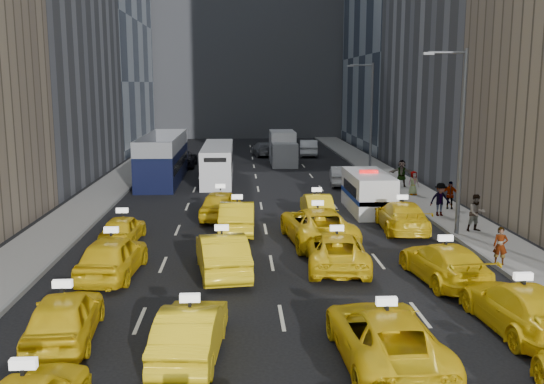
{
  "coord_description": "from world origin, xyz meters",
  "views": [
    {
      "loc": [
        -1.3,
        -16.31,
        7.38
      ],
      "look_at": [
        0.32,
        13.62,
        2.0
      ],
      "focal_mm": 40.0,
      "sensor_mm": 36.0,
      "label": 1
    }
  ],
  "objects": [
    {
      "name": "misc_car_1",
      "position": [
        -6.43,
        38.0,
        0.73
      ],
      "size": [
        2.43,
        5.25,
        1.46
      ],
      "primitive_type": "imported",
      "rotation": [
        0.0,
        0.0,
        3.14
      ],
      "color": "black",
      "rests_on": "ground"
    },
    {
      "name": "pedestrian_4",
      "position": [
        10.12,
        22.38,
        0.94
      ],
      "size": [
        0.85,
        0.59,
        1.58
      ],
      "primitive_type": "imported",
      "rotation": [
        0.0,
        0.0,
        0.24
      ],
      "color": "gray",
      "rests_on": "sidewalk_east"
    },
    {
      "name": "nypd_van",
      "position": [
        6.17,
        18.01,
        1.11
      ],
      "size": [
        2.94,
        5.93,
        2.44
      ],
      "rotation": [
        0.0,
        0.0,
        -0.13
      ],
      "color": "silver",
      "rests_on": "ground"
    },
    {
      "name": "taxi_7",
      "position": [
        7.12,
        0.56,
        0.75
      ],
      "size": [
        2.38,
        5.28,
        1.5
      ],
      "primitive_type": "imported",
      "rotation": [
        0.0,
        0.0,
        3.2
      ],
      "color": "yellow",
      "rests_on": "ground"
    },
    {
      "name": "curb_west",
      "position": [
        -9.05,
        25.0,
        0.09
      ],
      "size": [
        0.15,
        90.0,
        0.18
      ],
      "primitive_type": "cube",
      "color": "slate",
      "rests_on": "ground"
    },
    {
      "name": "taxi_16",
      "position": [
        -2.36,
        16.59,
        0.8
      ],
      "size": [
        2.48,
        4.91,
        1.6
      ],
      "primitive_type": "imported",
      "rotation": [
        0.0,
        0.0,
        3.01
      ],
      "color": "yellow",
      "rests_on": "ground"
    },
    {
      "name": "pedestrian_0",
      "position": [
        9.21,
        6.84,
        0.92
      ],
      "size": [
        0.66,
        0.55,
        1.54
      ],
      "primitive_type": "imported",
      "rotation": [
        0.0,
        0.0,
        -0.39
      ],
      "color": "gray",
      "rests_on": "sidewalk_east"
    },
    {
      "name": "sidewalk_east",
      "position": [
        10.5,
        25.0,
        0.07
      ],
      "size": [
        3.0,
        90.0,
        0.15
      ],
      "primitive_type": "cube",
      "color": "gray",
      "rests_on": "ground"
    },
    {
      "name": "streetlight_far",
      "position": [
        9.18,
        32.0,
        4.92
      ],
      "size": [
        2.15,
        0.22,
        9.0
      ],
      "color": "#595B60",
      "rests_on": "ground"
    },
    {
      "name": "taxi_12",
      "position": [
        -6.79,
        11.65,
        0.67
      ],
      "size": [
        1.81,
        3.99,
        1.33
      ],
      "primitive_type": "imported",
      "rotation": [
        0.0,
        0.0,
        3.08
      ],
      "color": "yellow",
      "rests_on": "ground"
    },
    {
      "name": "city_bus",
      "position": [
        -2.97,
        30.08,
        1.35
      ],
      "size": [
        2.6,
        10.64,
        2.73
      ],
      "rotation": [
        0.0,
        0.0,
        -0.04
      ],
      "color": "silver",
      "rests_on": "ground"
    },
    {
      "name": "taxi_5",
      "position": [
        -2.67,
        -0.69,
        0.74
      ],
      "size": [
        1.94,
        4.6,
        1.48
      ],
      "primitive_type": "imported",
      "rotation": [
        0.0,
        0.0,
        3.06
      ],
      "color": "yellow",
      "rests_on": "ground"
    },
    {
      "name": "taxi_11",
      "position": [
        6.37,
        5.26,
        0.74
      ],
      "size": [
        2.59,
        5.26,
        1.47
      ],
      "primitive_type": "imported",
      "rotation": [
        0.0,
        0.0,
        3.25
      ],
      "color": "yellow",
      "rests_on": "ground"
    },
    {
      "name": "taxi_15",
      "position": [
        6.87,
        13.18,
        0.77
      ],
      "size": [
        2.47,
        5.41,
        1.54
      ],
      "primitive_type": "imported",
      "rotation": [
        0.0,
        0.0,
        3.08
      ],
      "color": "yellow",
      "rests_on": "ground"
    },
    {
      "name": "taxi_9",
      "position": [
        -2.02,
        6.6,
        0.83
      ],
      "size": [
        2.42,
        5.22,
        1.66
      ],
      "primitive_type": "imported",
      "rotation": [
        0.0,
        0.0,
        3.28
      ],
      "color": "yellow",
      "rests_on": "ground"
    },
    {
      "name": "pedestrian_3",
      "position": [
        10.96,
        17.84,
        0.96
      ],
      "size": [
        1.03,
        0.67,
        1.63
      ],
      "primitive_type": "imported",
      "rotation": [
        0.0,
        0.0,
        -0.27
      ],
      "color": "gray",
      "rests_on": "sidewalk_east"
    },
    {
      "name": "ground",
      "position": [
        0.0,
        0.0,
        0.0
      ],
      "size": [
        160.0,
        160.0,
        0.0
      ],
      "primitive_type": "plane",
      "color": "black",
      "rests_on": "ground"
    },
    {
      "name": "taxi_8",
      "position": [
        -6.24,
        6.54,
        0.82
      ],
      "size": [
        2.3,
        4.96,
        1.64
      ],
      "primitive_type": "imported",
      "rotation": [
        0.0,
        0.0,
        3.07
      ],
      "color": "yellow",
      "rests_on": "ground"
    },
    {
      "name": "pedestrian_5",
      "position": [
        10.22,
        25.72,
        1.1
      ],
      "size": [
        1.82,
        1.14,
        1.89
      ],
      "primitive_type": "imported",
      "rotation": [
        0.0,
        0.0,
        -0.39
      ],
      "color": "gray",
      "rests_on": "sidewalk_east"
    },
    {
      "name": "taxi_13",
      "position": [
        -1.43,
        13.41,
        0.79
      ],
      "size": [
        1.82,
        4.87,
        1.59
      ],
      "primitive_type": "imported",
      "rotation": [
        0.0,
        0.0,
        3.11
      ],
      "color": "yellow",
      "rests_on": "ground"
    },
    {
      "name": "misc_car_0",
      "position": [
        6.14,
        27.39,
        0.71
      ],
      "size": [
        1.96,
        4.43,
        1.42
      ],
      "primitive_type": "imported",
      "rotation": [
        0.0,
        0.0,
        3.03
      ],
      "color": "#999CA0",
      "rests_on": "ground"
    },
    {
      "name": "box_truck",
      "position": [
        2.72,
        39.33,
        1.48
      ],
      "size": [
        2.31,
        6.6,
        3.01
      ],
      "rotation": [
        0.0,
        0.0,
        0.01
      ],
      "color": "silver",
      "rests_on": "ground"
    },
    {
      "name": "double_decker",
      "position": [
        -7.12,
        30.0,
        1.73
      ],
      "size": [
        3.92,
        12.19,
        3.48
      ],
      "rotation": [
        0.0,
        0.0,
        0.1
      ],
      "color": "black",
      "rests_on": "ground"
    },
    {
      "name": "misc_car_3",
      "position": [
        -3.18,
        42.97,
        0.7
      ],
      "size": [
        1.99,
        4.23,
        1.4
      ],
      "primitive_type": "imported",
      "rotation": [
        0.0,
        0.0,
        3.06
      ],
      "color": "black",
      "rests_on": "ground"
    },
    {
      "name": "sidewalk_west",
      "position": [
        -10.5,
        25.0,
        0.07
      ],
      "size": [
        3.0,
        90.0,
        0.15
      ],
      "primitive_type": "cube",
      "color": "gray",
      "rests_on": "ground"
    },
    {
      "name": "misc_car_2",
      "position": [
        1.18,
        46.08,
        0.72
      ],
      "size": [
        2.65,
        5.19,
        1.44
      ],
      "primitive_type": "imported",
      "rotation": [
        0.0,
        0.0,
        3.27
      ],
      "color": "slate",
      "rests_on": "ground"
    },
    {
      "name": "taxi_17",
      "position": [
        2.97,
        16.58,
        0.68
      ],
      "size": [
        1.5,
        4.15,
        1.36
      ],
      "primitive_type": "imported",
      "rotation": [
        0.0,
        0.0,
        3.16
      ],
      "color": "yellow",
      "rests_on": "ground"
    },
    {
      "name": "pedestrian_1",
      "position": [
        10.39,
        12.37,
        1.07
      ],
      "size": [
        0.97,
        0.64,
        1.85
      ],
      "primitive_type": "imported",
      "rotation": [
        0.0,
        0.0,
        0.17
      ],
      "color": "gray",
      "rests_on": "sidewalk_east"
    },
    {
      "name": "curb_east",
      "position": [
        9.05,
        25.0,
        0.09
      ],
      "size": [
        0.15,
        90.0,
        0.18
      ],
      "primitive_type": "cube",
      "color": "slate",
      "rests_on": "ground"
    },
    {
      "name": "streetlight_near",
      "position": [
        9.18,
        12.0,
        4.92
      ],
      "size": [
        2.15,
        0.22,
        9.0
      ],
      "color": "#595B60",
      "rests_on": "ground"
    },
    {
      "name": "taxi_14",
      "position": [
        2.33,
        11.21,
        0.84
      ],
      "size": [
        3.4,
        6.29,
        1.68
      ],
      "primitive_type": "imported",
      "rotation": [
        0.0,
        0.0,
        3.25
      ],
      "color": "yellow",
      "rests_on": "ground"
    },
    {
      "name": "taxi_10",
      "position": [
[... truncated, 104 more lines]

